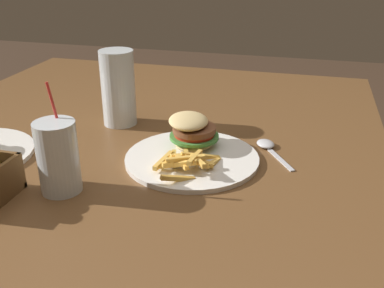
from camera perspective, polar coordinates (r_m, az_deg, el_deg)
dining_table at (r=1.07m, az=-9.01°, el=-5.89°), size 1.46×1.18×0.72m
meal_plate_near at (r=0.96m, az=-0.02°, el=-0.38°), size 0.28×0.28×0.08m
beer_glass at (r=1.13m, az=-9.34°, el=6.82°), size 0.08×0.08×0.19m
juice_glass at (r=0.85m, az=-16.62°, el=-1.79°), size 0.08×0.08×0.20m
spoon at (r=1.02m, az=9.53°, el=-0.19°), size 0.14×0.10×0.01m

